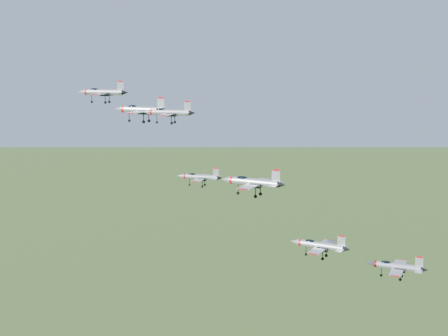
% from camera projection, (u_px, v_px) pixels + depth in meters
% --- Properties ---
extents(jet_lead, '(12.83, 10.64, 3.43)m').
position_uv_depth(jet_lead, '(102.00, 92.00, 147.63)').
color(jet_lead, '#B8BCC6').
extents(jet_left_high, '(13.92, 11.50, 3.72)m').
position_uv_depth(jet_left_high, '(141.00, 110.00, 138.83)').
color(jet_left_high, '#B8BCC6').
extents(jet_right_high, '(10.51, 8.70, 2.81)m').
position_uv_depth(jet_right_high, '(168.00, 112.00, 117.01)').
color(jet_right_high, '#B8BCC6').
extents(jet_left_low, '(10.54, 8.71, 2.82)m').
position_uv_depth(jet_left_low, '(199.00, 177.00, 137.46)').
color(jet_left_low, '#B8BCC6').
extents(jet_right_low, '(13.73, 11.46, 3.67)m').
position_uv_depth(jet_right_low, '(252.00, 182.00, 121.37)').
color(jet_right_low, '#B8BCC6').
extents(jet_trail, '(13.01, 10.90, 3.48)m').
position_uv_depth(jet_trail, '(319.00, 245.00, 128.75)').
color(jet_trail, '#B8BCC6').
extents(jet_extra, '(12.98, 10.75, 3.47)m').
position_uv_depth(jet_extra, '(395.00, 266.00, 130.56)').
color(jet_extra, '#B8BCC6').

